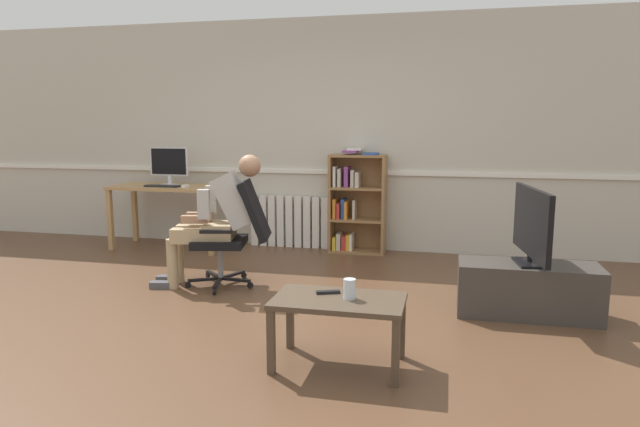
# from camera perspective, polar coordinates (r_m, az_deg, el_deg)

# --- Properties ---
(ground_plane) EXTENTS (18.00, 18.00, 0.00)m
(ground_plane) POSITION_cam_1_polar(r_m,az_deg,el_deg) (4.35, -4.55, -10.83)
(ground_plane) COLOR brown
(back_wall) EXTENTS (12.00, 0.13, 2.70)m
(back_wall) POSITION_cam_1_polar(r_m,az_deg,el_deg) (6.66, 2.27, 7.96)
(back_wall) COLOR beige
(back_wall) RESTS_ON ground_plane
(computer_desk) EXTENTS (1.36, 0.62, 0.76)m
(computer_desk) POSITION_cam_1_polar(r_m,az_deg,el_deg) (6.91, -15.09, 1.89)
(computer_desk) COLOR tan
(computer_desk) RESTS_ON ground_plane
(imac_monitor) EXTENTS (0.48, 0.14, 0.45)m
(imac_monitor) POSITION_cam_1_polar(r_m,az_deg,el_deg) (6.96, -15.14, 4.97)
(imac_monitor) COLOR silver
(imac_monitor) RESTS_ON computer_desk
(keyboard) EXTENTS (0.42, 0.12, 0.02)m
(keyboard) POSITION_cam_1_polar(r_m,az_deg,el_deg) (6.78, -15.78, 2.71)
(keyboard) COLOR black
(keyboard) RESTS_ON computer_desk
(computer_mouse) EXTENTS (0.06, 0.10, 0.03)m
(computer_mouse) POSITION_cam_1_polar(r_m,az_deg,el_deg) (6.67, -13.56, 2.75)
(computer_mouse) COLOR white
(computer_mouse) RESTS_ON computer_desk
(bookshelf) EXTENTS (0.65, 0.29, 1.21)m
(bookshelf) POSITION_cam_1_polar(r_m,az_deg,el_deg) (6.48, 3.50, 1.03)
(bookshelf) COLOR olive
(bookshelf) RESTS_ON ground_plane
(radiator) EXTENTS (0.97, 0.08, 0.62)m
(radiator) POSITION_cam_1_polar(r_m,az_deg,el_deg) (6.80, -3.11, -0.82)
(radiator) COLOR white
(radiator) RESTS_ON ground_plane
(office_chair) EXTENTS (0.78, 0.63, 0.98)m
(office_chair) POSITION_cam_1_polar(r_m,az_deg,el_deg) (5.17, -8.60, -1.63)
(office_chair) COLOR black
(office_chair) RESTS_ON ground_plane
(person_seated) EXTENTS (1.03, 0.51, 1.21)m
(person_seated) POSITION_cam_1_polar(r_m,az_deg,el_deg) (5.18, -10.50, -0.28)
(person_seated) COLOR tan
(person_seated) RESTS_ON ground_plane
(tv_stand) EXTENTS (1.06, 0.43, 0.41)m
(tv_stand) POSITION_cam_1_polar(r_m,az_deg,el_deg) (4.68, 20.42, -7.29)
(tv_stand) COLOR #3D3833
(tv_stand) RESTS_ON ground_plane
(tv_screen) EXTENTS (0.24, 0.91, 0.59)m
(tv_screen) POSITION_cam_1_polar(r_m,az_deg,el_deg) (4.56, 20.80, -1.07)
(tv_screen) COLOR black
(tv_screen) RESTS_ON tv_stand
(coffee_table) EXTENTS (0.80, 0.47, 0.43)m
(coffee_table) POSITION_cam_1_polar(r_m,az_deg,el_deg) (3.46, 1.92, -9.58)
(coffee_table) COLOR #4C3D2D
(coffee_table) RESTS_ON ground_plane
(drinking_glass) EXTENTS (0.08, 0.08, 0.12)m
(drinking_glass) POSITION_cam_1_polar(r_m,az_deg,el_deg) (3.42, 3.04, -7.68)
(drinking_glass) COLOR silver
(drinking_glass) RESTS_ON coffee_table
(spare_remote) EXTENTS (0.15, 0.09, 0.02)m
(spare_remote) POSITION_cam_1_polar(r_m,az_deg,el_deg) (3.53, 0.83, -8.01)
(spare_remote) COLOR black
(spare_remote) RESTS_ON coffee_table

